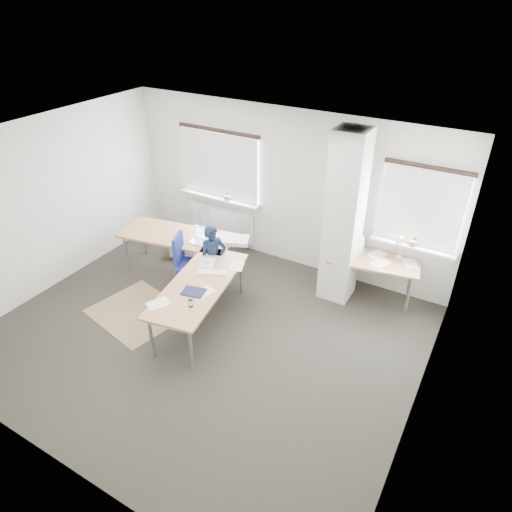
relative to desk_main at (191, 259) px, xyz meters
The scene contains 8 objects.
ground 1.26m from the desk_main, 44.61° to the right, with size 6.00×6.00×0.00m, color #2A2722.
room_shell 1.43m from the desk_main, 16.86° to the right, with size 6.04×5.04×2.82m.
floor_mat 1.19m from the desk_main, 119.94° to the right, with size 1.36×1.15×0.01m, color olive.
white_crate 1.44m from the desk_main, 133.60° to the left, with size 0.50×0.35×0.30m, color white.
desk_main is the anchor object (origin of this frame).
desk_side 2.92m from the desk_main, 29.07° to the left, with size 1.50×0.93×1.22m.
task_chair 0.45m from the desk_main, 133.64° to the left, with size 0.58×0.56×1.00m.
person 0.38m from the desk_main, 49.52° to the left, with size 0.44×0.29×1.20m, color black.
Camera 1 is at (3.25, -4.09, 4.53)m, focal length 32.00 mm.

